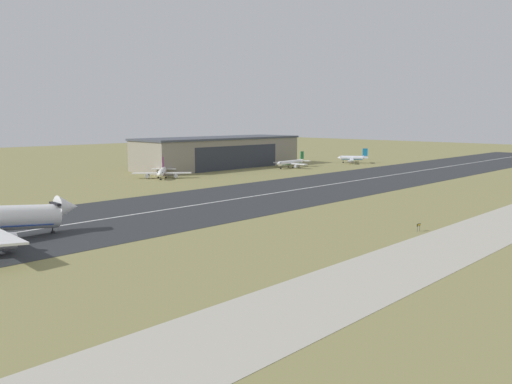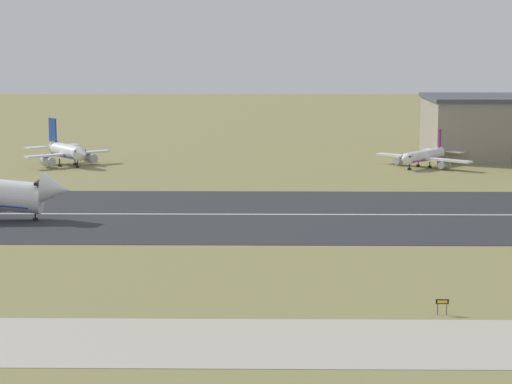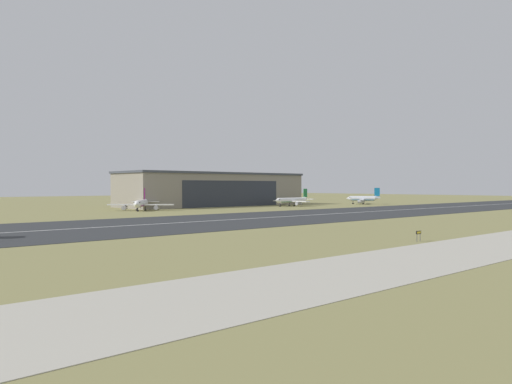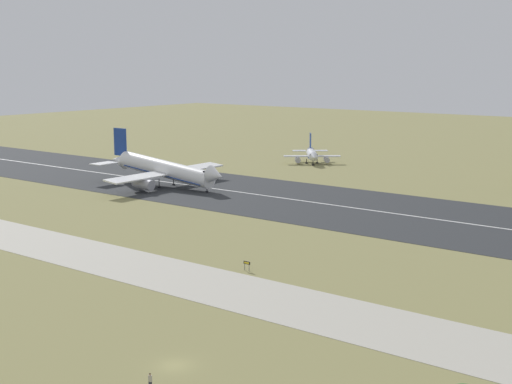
{
  "view_description": "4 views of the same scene",
  "coord_description": "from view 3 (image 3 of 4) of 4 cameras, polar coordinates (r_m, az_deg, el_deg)",
  "views": [
    {
      "loc": [
        -114.61,
        -12.57,
        23.64
      ],
      "look_at": [
        -29.7,
        72.79,
        5.91
      ],
      "focal_mm": 35.0,
      "sensor_mm": 36.0,
      "label": 1
    },
    {
      "loc": [
        -35.66,
        -66.07,
        29.37
      ],
      "look_at": [
        -37.61,
        72.99,
        7.3
      ],
      "focal_mm": 70.0,
      "sensor_mm": 36.0,
      "label": 2
    },
    {
      "loc": [
        -89.1,
        -5.32,
        8.78
      ],
      "look_at": [
        -29.77,
        61.17,
        7.71
      ],
      "focal_mm": 35.0,
      "sensor_mm": 36.0,
      "label": 3
    },
    {
      "loc": [
        56.01,
        -57.59,
        35.51
      ],
      "look_at": [
        -37.62,
        65.54,
        7.47
      ],
      "focal_mm": 50.0,
      "sensor_mm": 36.0,
      "label": 4
    }
  ],
  "objects": [
    {
      "name": "runway_sign",
      "position": [
        83.26,
        18.09,
        -4.53
      ],
      "size": [
        1.37,
        0.13,
        1.68
      ],
      "color": "#4C4C51",
      "rests_on": "ground_plane"
    },
    {
      "name": "runway_strip",
      "position": [
        134.64,
        -0.2,
        -3.04
      ],
      "size": [
        519.59,
        48.46,
        0.06
      ],
      "primitive_type": "cube",
      "color": "#2B2D30",
      "rests_on": "ground_plane"
    },
    {
      "name": "ground_plane",
      "position": [
        104.01,
        17.53,
        -4.19
      ],
      "size": [
        759.59,
        759.59,
        0.0
      ],
      "primitive_type": "plane",
      "color": "olive"
    },
    {
      "name": "runway_centreline",
      "position": [
        134.63,
        -0.2,
        -3.02
      ],
      "size": [
        467.63,
        0.7,
        0.01
      ],
      "primitive_type": "cube",
      "color": "silver",
      "rests_on": "runway_strip"
    },
    {
      "name": "airplane_parked_west",
      "position": [
        247.86,
        12.16,
        -0.75
      ],
      "size": [
        19.4,
        16.88,
        7.92
      ],
      "color": "silver",
      "rests_on": "ground_plane"
    },
    {
      "name": "airplane_parked_east",
      "position": [
        182.83,
        -12.99,
        -1.31
      ],
      "size": [
        20.01,
        19.25,
        8.04
      ],
      "color": "white",
      "rests_on": "ground_plane"
    },
    {
      "name": "hangar_building",
      "position": [
        223.71,
        -4.83,
        0.33
      ],
      "size": [
        86.56,
        27.93,
        14.76
      ],
      "color": "gray",
      "rests_on": "ground_plane"
    },
    {
      "name": "airplane_parked_centre",
      "position": [
        218.23,
        4.13,
        -0.97
      ],
      "size": [
        22.57,
        18.8,
        7.56
      ],
      "color": "white",
      "rests_on": "ground_plane"
    }
  ]
}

